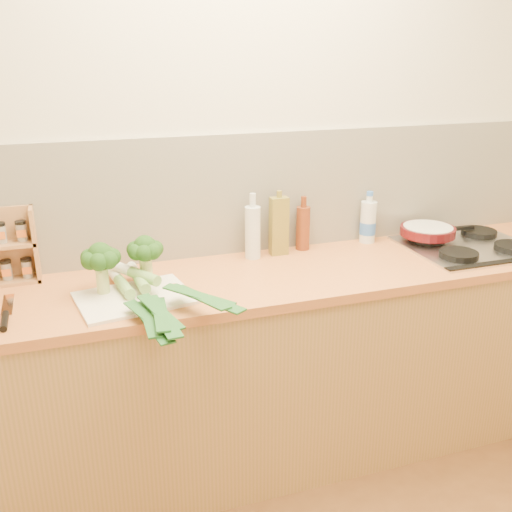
{
  "coord_description": "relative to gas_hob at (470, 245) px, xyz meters",
  "views": [
    {
      "loc": [
        -0.74,
        -0.88,
        1.78
      ],
      "look_at": [
        -0.07,
        1.1,
        1.02
      ],
      "focal_mm": 40.0,
      "sensor_mm": 36.0,
      "label": 1
    }
  ],
  "objects": [
    {
      "name": "glass_bottle",
      "position": [
        -1.01,
        0.2,
        0.11
      ],
      "size": [
        0.07,
        0.07,
        0.29
      ],
      "color": "silver",
      "rests_on": "counter"
    },
    {
      "name": "leek_mid",
      "position": [
        -1.53,
        -0.13,
        0.04
      ],
      "size": [
        0.12,
        0.67,
        0.04
      ],
      "rotation": [
        0.0,
        0.0,
        0.08
      ],
      "color": "white",
      "rests_on": "chopping_board"
    },
    {
      "name": "chopping_board",
      "position": [
        -1.57,
        -0.09,
        -0.01
      ],
      "size": [
        0.45,
        0.36,
        0.01
      ],
      "primitive_type": "cube",
      "rotation": [
        0.0,
        0.0,
        0.17
      ],
      "color": "silver",
      "rests_on": "counter"
    },
    {
      "name": "leek_front",
      "position": [
        -1.59,
        -0.11,
        0.02
      ],
      "size": [
        0.17,
        0.71,
        0.04
      ],
      "rotation": [
        0.0,
        0.0,
        0.16
      ],
      "color": "white",
      "rests_on": "chopping_board"
    },
    {
      "name": "spice_rack",
      "position": [
        -2.03,
        0.25,
        0.12
      ],
      "size": [
        0.25,
        0.1,
        0.3
      ],
      "color": "#B6784E",
      "rests_on": "counter"
    },
    {
      "name": "skillet",
      "position": [
        -0.14,
        0.13,
        0.05
      ],
      "size": [
        0.38,
        0.26,
        0.04
      ],
      "rotation": [
        0.0,
        0.0,
        -0.06
      ],
      "color": "#490C0F",
      "rests_on": "gas_hob"
    },
    {
      "name": "chefs_knife",
      "position": [
        -2.01,
        -0.12,
        -0.01
      ],
      "size": [
        0.04,
        0.33,
        0.02
      ],
      "rotation": [
        0.0,
        0.0,
        0.01
      ],
      "color": "silver",
      "rests_on": "counter"
    },
    {
      "name": "broccoli_left",
      "position": [
        -1.67,
        -0.01,
        0.13
      ],
      "size": [
        0.15,
        0.15,
        0.2
      ],
      "color": "#B4C271",
      "rests_on": "chopping_board"
    },
    {
      "name": "water_bottle",
      "position": [
        -0.41,
        0.24,
        0.08
      ],
      "size": [
        0.08,
        0.08,
        0.23
      ],
      "color": "silver",
      "rests_on": "counter"
    },
    {
      "name": "gas_hob",
      "position": [
        0.0,
        0.0,
        0.0
      ],
      "size": [
        0.58,
        0.5,
        0.04
      ],
      "color": "silver",
      "rests_on": "counter"
    },
    {
      "name": "amber_bottle",
      "position": [
        -0.75,
        0.24,
        0.09
      ],
      "size": [
        0.06,
        0.06,
        0.25
      ],
      "color": "maroon",
      "rests_on": "counter"
    },
    {
      "name": "leek_back",
      "position": [
        -1.48,
        -0.11,
        0.06
      ],
      "size": [
        0.4,
        0.61,
        0.04
      ],
      "rotation": [
        0.0,
        0.0,
        0.55
      ],
      "color": "white",
      "rests_on": "chopping_board"
    },
    {
      "name": "room_shell",
      "position": [
        -1.02,
        0.29,
        0.26
      ],
      "size": [
        3.5,
        3.5,
        3.5
      ],
      "color": "beige",
      "rests_on": "ground"
    },
    {
      "name": "oil_tin",
      "position": [
        -0.88,
        0.21,
        0.12
      ],
      "size": [
        0.08,
        0.05,
        0.29
      ],
      "color": "olive",
      "rests_on": "counter"
    },
    {
      "name": "broccoli_right",
      "position": [
        -1.5,
        0.02,
        0.13
      ],
      "size": [
        0.14,
        0.14,
        0.2
      ],
      "color": "#B4C271",
      "rests_on": "chopping_board"
    },
    {
      "name": "counter",
      "position": [
        -1.02,
        0.0,
        -0.46
      ],
      "size": [
        3.2,
        0.62,
        0.9
      ],
      "color": "#AA7C47",
      "rests_on": "ground"
    }
  ]
}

